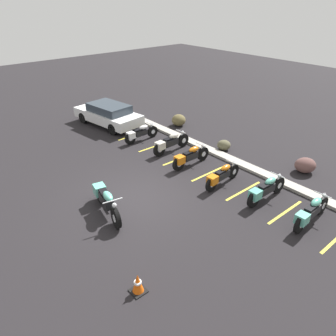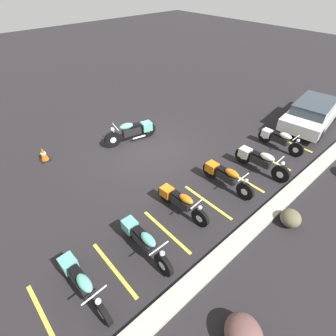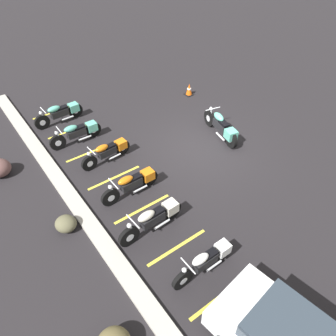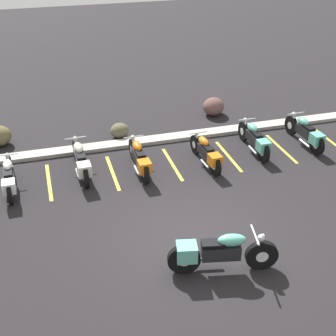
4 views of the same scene
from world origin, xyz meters
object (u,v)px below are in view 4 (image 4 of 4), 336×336
object	(u,v)px
parked_bike_4	(255,139)
parked_bike_5	(306,132)
parked_bike_0	(9,177)
parked_bike_1	(81,161)
parked_bike_2	(139,158)
landscape_rock_1	(214,106)
motorcycle_teal_featured	(218,252)
parked_bike_3	(207,153)
landscape_rock_2	(120,131)

from	to	relation	value
parked_bike_4	parked_bike_5	bearing A→B (deg)	-90.27
parked_bike_0	parked_bike_1	xyz separation A→B (m)	(2.02, 0.33, 0.04)
parked_bike_2	landscape_rock_1	world-z (taller)	parked_bike_2
motorcycle_teal_featured	parked_bike_3	bearing A→B (deg)	84.31
parked_bike_4	landscape_rock_1	bearing A→B (deg)	3.72
parked_bike_1	parked_bike_2	size ratio (longest dim) A/B	1.05
motorcycle_teal_featured	parked_bike_5	distance (m)	7.02
motorcycle_teal_featured	landscape_rock_2	bearing A→B (deg)	107.77
parked_bike_2	parked_bike_4	world-z (taller)	parked_bike_4
parked_bike_1	landscape_rock_1	size ratio (longest dim) A/B	2.50
parked_bike_5	landscape_rock_1	bearing A→B (deg)	29.44
parked_bike_2	parked_bike_3	size ratio (longest dim) A/B	1.05
motorcycle_teal_featured	parked_bike_4	world-z (taller)	motorcycle_teal_featured
motorcycle_teal_featured	parked_bike_1	distance (m)	5.50
parked_bike_1	parked_bike_2	bearing A→B (deg)	-102.40
parked_bike_2	motorcycle_teal_featured	bearing A→B (deg)	-172.93
parked_bike_1	parked_bike_3	size ratio (longest dim) A/B	1.09
parked_bike_0	landscape_rock_2	bearing A→B (deg)	-55.28
parked_bike_2	landscape_rock_1	xyz separation A→B (m)	(3.68, 3.44, -0.13)
motorcycle_teal_featured	parked_bike_2	size ratio (longest dim) A/B	1.10
landscape_rock_1	landscape_rock_2	world-z (taller)	landscape_rock_1
parked_bike_1	parked_bike_4	xyz separation A→B (m)	(5.55, -0.08, -0.02)
landscape_rock_2	parked_bike_3	bearing A→B (deg)	-50.90
motorcycle_teal_featured	parked_bike_0	distance (m)	6.37
parked_bike_0	parked_bike_5	distance (m)	9.39
motorcycle_teal_featured	parked_bike_1	world-z (taller)	motorcycle_teal_featured
landscape_rock_1	landscape_rock_2	size ratio (longest dim) A/B	1.38
parked_bike_0	landscape_rock_2	xyz separation A→B (m)	(3.59, 2.52, -0.18)
parked_bike_3	parked_bike_5	size ratio (longest dim) A/B	0.94
parked_bike_2	landscape_rock_1	distance (m)	5.05
motorcycle_teal_featured	parked_bike_0	size ratio (longest dim) A/B	1.15
parked_bike_1	landscape_rock_2	size ratio (longest dim) A/B	3.46
parked_bike_4	landscape_rock_1	xyz separation A→B (m)	(-0.17, 3.22, -0.13)
parked_bike_0	parked_bike_2	xyz separation A→B (m)	(3.71, 0.03, 0.02)
parked_bike_0	landscape_rock_1	bearing A→B (deg)	-65.16
motorcycle_teal_featured	parked_bike_5	world-z (taller)	motorcycle_teal_featured
parked_bike_3	parked_bike_5	distance (m)	3.64
parked_bike_0	landscape_rock_2	distance (m)	4.40
parked_bike_3	parked_bike_4	size ratio (longest dim) A/B	0.95
parked_bike_0	parked_bike_5	xyz separation A→B (m)	(9.39, 0.22, 0.03)
landscape_rock_1	parked_bike_1	bearing A→B (deg)	-149.67
parked_bike_5	parked_bike_0	bearing A→B (deg)	89.33
parked_bike_3	landscape_rock_2	bearing A→B (deg)	34.91
motorcycle_teal_featured	parked_bike_3	world-z (taller)	motorcycle_teal_featured
parked_bike_1	parked_bike_3	distance (m)	3.78
parked_bike_1	parked_bike_3	bearing A→B (deg)	-99.72
parked_bike_3	landscape_rock_2	size ratio (longest dim) A/B	3.16
motorcycle_teal_featured	parked_bike_4	bearing A→B (deg)	68.54
parked_bike_2	parked_bike_5	bearing A→B (deg)	-88.72
parked_bike_3	landscape_rock_2	distance (m)	3.45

